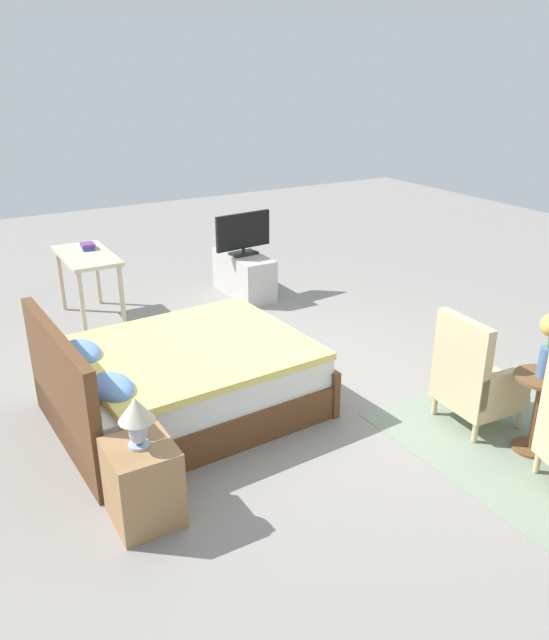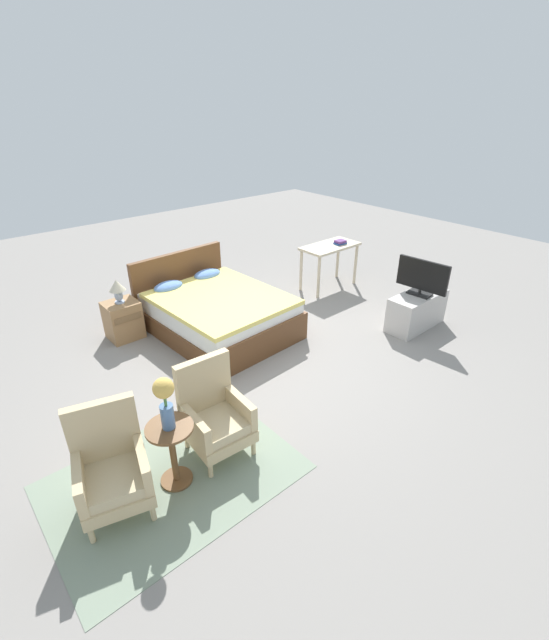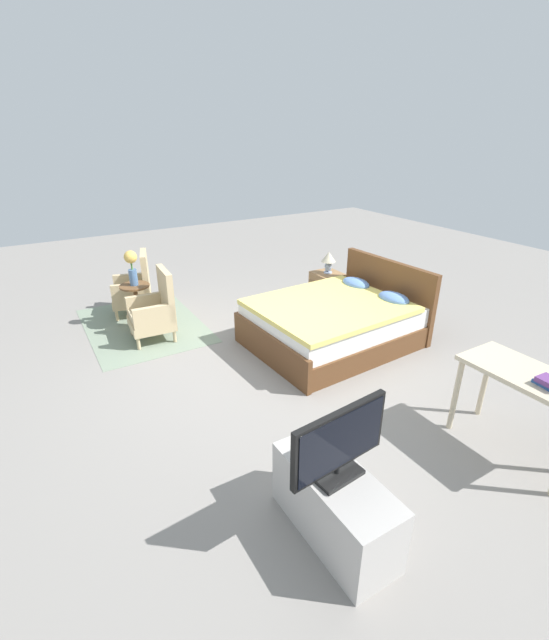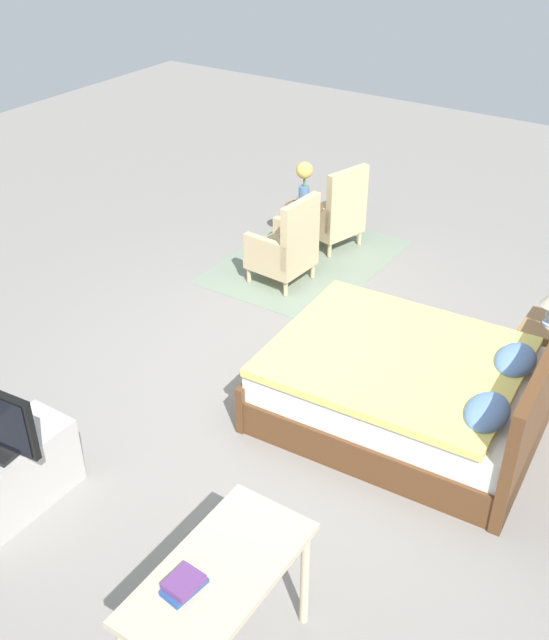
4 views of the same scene
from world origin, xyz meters
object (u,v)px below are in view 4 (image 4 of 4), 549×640
object	(u,v)px
nightstand	(544,352)
vanity_desk	(220,585)
flower_vase	(304,180)
book_stack	(184,584)
side_table	(303,227)
tv_stand	(5,480)
bed	(409,389)
armchair_by_window_left	(335,214)
armchair_by_window_right	(286,248)

from	to	relation	value
nightstand	vanity_desk	distance (m)	3.56
flower_vase	book_stack	world-z (taller)	flower_vase
side_table	tv_stand	xyz separation A→B (m)	(4.08, 0.25, -0.13)
book_stack	bed	bearing A→B (deg)	179.75
armchair_by_window_left	side_table	size ratio (longest dim) A/B	1.50
armchair_by_window_left	armchair_by_window_right	xyz separation A→B (m)	(0.98, 0.00, 0.00)
flower_vase	tv_stand	xyz separation A→B (m)	(4.08, 0.25, -0.65)
side_table	flower_vase	xyz separation A→B (m)	(0.00, 0.00, 0.52)
armchair_by_window_right	flower_vase	distance (m)	0.73
flower_vase	book_stack	size ratio (longest dim) A/B	2.15
nightstand	tv_stand	bearing A→B (deg)	-36.48
bed	vanity_desk	bearing A→B (deg)	1.37
armchair_by_window_left	flower_vase	world-z (taller)	flower_vase
armchair_by_window_right	side_table	size ratio (longest dim) A/B	1.50
armchair_by_window_right	flower_vase	size ratio (longest dim) A/B	1.93
armchair_by_window_right	book_stack	size ratio (longest dim) A/B	4.14
tv_stand	book_stack	world-z (taller)	book_stack
side_table	book_stack	bearing A→B (deg)	24.87
armchair_by_window_left	nightstand	world-z (taller)	armchair_by_window_left
side_table	vanity_desk	world-z (taller)	vanity_desk
bed	side_table	distance (m)	2.73
armchair_by_window_right	side_table	xyz separation A→B (m)	(-0.50, -0.11, 0.00)
bed	book_stack	bearing A→B (deg)	-0.25
bed	armchair_by_window_left	distance (m)	3.00
side_table	flower_vase	world-z (taller)	flower_vase
tv_stand	book_stack	bearing A→B (deg)	80.30
tv_stand	side_table	bearing A→B (deg)	-176.47
bed	side_table	bearing A→B (deg)	-131.55
armchair_by_window_right	nightstand	xyz separation A→B (m)	(0.23, 2.63, -0.12)
side_table	nightstand	world-z (taller)	side_table
bed	tv_stand	xyz separation A→B (m)	(2.27, -1.79, -0.04)
armchair_by_window_left	tv_stand	distance (m)	4.57
bed	armchair_by_window_right	distance (m)	2.34
book_stack	flower_vase	bearing A→B (deg)	-155.13
armchair_by_window_right	side_table	distance (m)	0.51
armchair_by_window_left	flower_vase	distance (m)	0.72
vanity_desk	armchair_by_window_right	bearing A→B (deg)	-151.74
bed	tv_stand	world-z (taller)	bed
nightstand	book_stack	size ratio (longest dim) A/B	2.40
nightstand	tv_stand	xyz separation A→B (m)	(3.35, -2.48, -0.01)
bed	book_stack	distance (m)	2.62
flower_vase	tv_stand	bearing A→B (deg)	3.53
armchair_by_window_left	nightstand	size ratio (longest dim) A/B	1.72
bed	nightstand	world-z (taller)	bed
armchair_by_window_left	flower_vase	bearing A→B (deg)	-12.35
armchair_by_window_left	tv_stand	world-z (taller)	armchair_by_window_left
bed	armchair_by_window_left	xyz separation A→B (m)	(-2.29, -1.94, 0.08)
armchair_by_window_left	book_stack	bearing A→B (deg)	21.63
armchair_by_window_right	book_stack	xyz separation A→B (m)	(3.89, 1.93, 0.41)
flower_vase	vanity_desk	xyz separation A→B (m)	(4.21, 2.10, -0.26)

